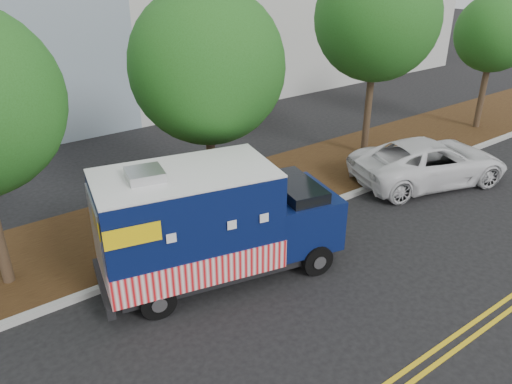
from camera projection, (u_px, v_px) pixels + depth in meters
ground at (271, 261)px, 12.83m from camera, size 120.00×120.00×0.00m
curb at (240, 236)px, 13.80m from camera, size 120.00×0.18×0.15m
mulch_strip at (201, 208)px, 15.32m from camera, size 120.00×4.00×0.15m
centerline_near at (414, 365)px, 9.61m from camera, size 120.00×0.10×0.01m
centerline_far at (425, 373)px, 9.43m from camera, size 120.00×0.10×0.01m
tree_b at (207, 66)px, 13.32m from camera, size 4.22×4.22×6.54m
tree_c at (377, 18)px, 17.19m from camera, size 4.35×4.35×7.30m
tree_d at (494, 33)px, 20.51m from camera, size 3.18×3.18×5.77m
sign_post at (147, 218)px, 12.42m from camera, size 0.06×0.06×2.40m
food_truck at (209, 227)px, 11.66m from camera, size 6.12×3.31×3.07m
white_car at (430, 162)px, 16.93m from camera, size 5.90×3.97×1.50m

